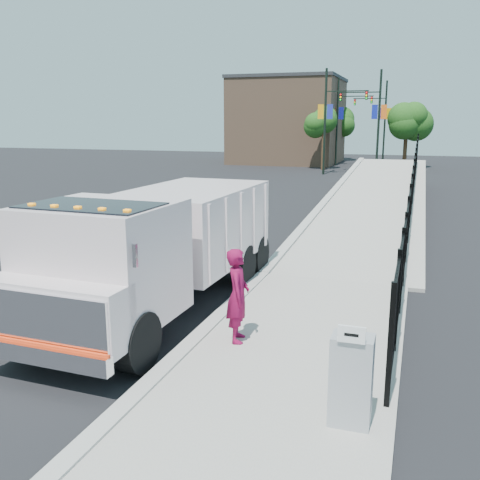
% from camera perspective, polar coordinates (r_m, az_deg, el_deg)
% --- Properties ---
extents(ground, '(120.00, 120.00, 0.00)m').
position_cam_1_polar(ground, '(10.79, -3.43, -9.77)').
color(ground, black).
rests_on(ground, ground).
extents(sidewalk, '(3.55, 12.00, 0.12)m').
position_cam_1_polar(sidewalk, '(8.49, 3.89, -15.85)').
color(sidewalk, '#9E998E').
rests_on(sidewalk, ground).
extents(curb, '(0.30, 12.00, 0.16)m').
position_cam_1_polar(curb, '(9.10, -8.27, -13.78)').
color(curb, '#ADAAA3').
rests_on(curb, ground).
extents(ramp, '(3.95, 24.06, 3.19)m').
position_cam_1_polar(ramp, '(25.62, 14.63, 2.96)').
color(ramp, '#9E998E').
rests_on(ramp, ground).
extents(iron_fence, '(0.10, 28.00, 1.80)m').
position_cam_1_polar(iron_fence, '(21.48, 17.76, 3.41)').
color(iron_fence, black).
rests_on(iron_fence, ground).
extents(truck, '(2.82, 8.03, 2.73)m').
position_cam_1_polar(truck, '(11.63, -8.77, -0.31)').
color(truck, black).
rests_on(truck, ground).
extents(worker, '(0.57, 0.72, 1.75)m').
position_cam_1_polar(worker, '(9.79, -0.23, -5.92)').
color(worker, maroon).
rests_on(worker, sidewalk).
extents(utility_cabinet, '(0.55, 0.40, 1.25)m').
position_cam_1_polar(utility_cabinet, '(7.46, 11.77, -14.44)').
color(utility_cabinet, gray).
rests_on(utility_cabinet, sidewalk).
extents(arrow_sign, '(0.35, 0.04, 0.22)m').
position_cam_1_polar(arrow_sign, '(6.95, 11.82, -9.83)').
color(arrow_sign, white).
rests_on(arrow_sign, utility_cabinet).
extents(debris, '(0.42, 0.42, 0.10)m').
position_cam_1_polar(debris, '(9.86, 10.92, -11.12)').
color(debris, silver).
rests_on(debris, sidewalk).
extents(light_pole_0, '(3.78, 0.22, 8.00)m').
position_cam_1_polar(light_pole_0, '(42.56, 9.48, 12.77)').
color(light_pole_0, black).
rests_on(light_pole_0, ground).
extents(light_pole_1, '(3.78, 0.22, 8.00)m').
position_cam_1_polar(light_pole_1, '(44.35, 14.19, 12.55)').
color(light_pole_1, black).
rests_on(light_pole_1, ground).
extents(light_pole_2, '(3.77, 0.22, 8.00)m').
position_cam_1_polar(light_pole_2, '(51.47, 10.67, 12.66)').
color(light_pole_2, black).
rests_on(light_pole_2, ground).
extents(light_pole_3, '(3.78, 0.22, 8.00)m').
position_cam_1_polar(light_pole_3, '(56.59, 14.89, 12.44)').
color(light_pole_3, black).
rests_on(light_pole_3, ground).
extents(tree_0, '(2.24, 2.24, 5.12)m').
position_cam_1_polar(tree_0, '(46.62, 9.00, 12.20)').
color(tree_0, '#382314').
rests_on(tree_0, ground).
extents(tree_1, '(2.72, 2.72, 5.36)m').
position_cam_1_polar(tree_1, '(50.18, 17.37, 11.85)').
color(tree_1, '#382314').
rests_on(tree_1, ground).
extents(tree_2, '(2.75, 2.75, 5.38)m').
position_cam_1_polar(tree_2, '(58.14, 10.72, 12.22)').
color(tree_2, '#382314').
rests_on(tree_2, ground).
extents(building, '(10.00, 10.00, 8.00)m').
position_cam_1_polar(building, '(54.75, 5.16, 12.42)').
color(building, '#8C664C').
rests_on(building, ground).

